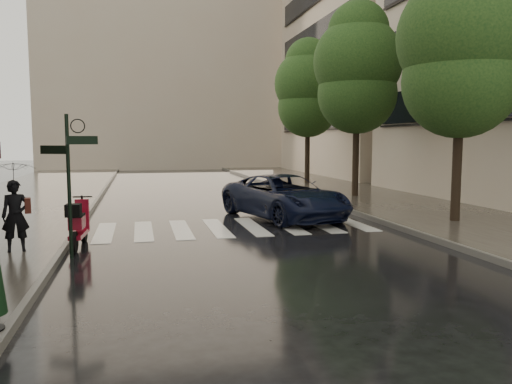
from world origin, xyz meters
name	(u,v)px	position (x,y,z in m)	size (l,w,h in m)	color
ground	(126,296)	(0.00, 0.00, 0.00)	(120.00, 120.00, 0.00)	black
sidewalk_near	(10,207)	(-4.50, 12.00, 0.06)	(6.00, 60.00, 0.12)	#38332D
sidewalk_far	(370,197)	(10.25, 12.00, 0.06)	(5.50, 60.00, 0.12)	#38332D
curb_near	(95,204)	(-1.45, 12.00, 0.07)	(0.12, 60.00, 0.16)	#595651
curb_far	(311,198)	(7.45, 12.00, 0.07)	(0.12, 60.00, 0.16)	#595651
crosswalk	(235,227)	(2.98, 6.00, 0.01)	(7.85, 3.20, 0.01)	silver
signpost	(69,174)	(-1.19, 3.00, 1.83)	(1.17, 0.29, 3.10)	black
haussmann_far	(366,47)	(16.50, 26.00, 9.25)	(8.00, 16.00, 18.50)	#BFA992
backdrop_building	(167,57)	(3.00, 38.00, 10.00)	(22.00, 6.00, 20.00)	#BFA992
tree_near	(462,46)	(9.60, 5.00, 5.32)	(3.80, 3.80, 7.99)	black
tree_mid	(357,69)	(9.50, 12.00, 5.59)	(3.80, 3.80, 8.34)	black
tree_far	(308,89)	(9.70, 19.00, 5.46)	(3.80, 3.80, 8.16)	black
pedestrian_with_umbrella	(14,179)	(-2.39, 3.47, 1.72)	(1.12, 1.13, 2.40)	black
scooter	(78,225)	(-1.17, 4.13, 0.54)	(0.49, 1.77, 1.16)	black
parked_car	(284,197)	(4.87, 7.31, 0.71)	(2.37, 5.14, 1.43)	black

